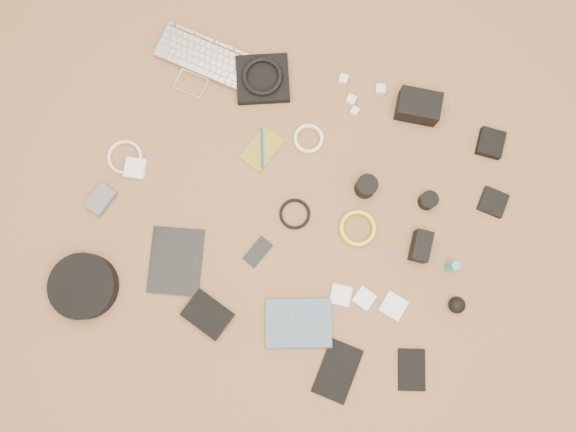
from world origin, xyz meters
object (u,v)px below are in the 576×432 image
(dslr_camera, at_px, (418,106))
(headphone_case, at_px, (84,286))
(laptop, at_px, (199,69))
(paperback, at_px, (299,348))
(tablet, at_px, (176,261))
(phone, at_px, (258,252))

(dslr_camera, relative_size, headphone_case, 0.65)
(laptop, xyz_separation_m, paperback, (0.63, -0.83, -0.00))
(tablet, relative_size, paperback, 1.04)
(tablet, bearing_deg, phone, 10.80)
(tablet, relative_size, phone, 2.25)
(laptop, bearing_deg, dslr_camera, 12.83)
(tablet, xyz_separation_m, paperback, (0.49, -0.16, 0.01))
(tablet, bearing_deg, paperback, -30.34)
(dslr_camera, distance_m, tablet, 1.00)
(headphone_case, bearing_deg, paperback, 1.14)
(dslr_camera, relative_size, tablet, 0.64)
(laptop, height_order, headphone_case, headphone_case)
(headphone_case, bearing_deg, dslr_camera, 45.68)
(phone, relative_size, headphone_case, 0.46)
(laptop, distance_m, tablet, 0.69)
(laptop, bearing_deg, tablet, -71.57)
(laptop, distance_m, paperback, 1.04)
(dslr_camera, height_order, tablet, dslr_camera)
(phone, bearing_deg, dslr_camera, 81.50)
(phone, height_order, paperback, paperback)
(headphone_case, distance_m, paperback, 0.75)
(dslr_camera, distance_m, paperback, 0.93)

